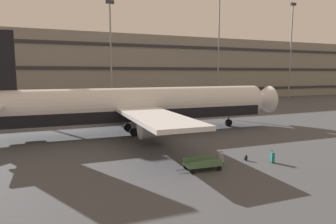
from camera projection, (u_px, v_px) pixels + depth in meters
The scene contains 10 objects.
ground_plane at pixel (172, 130), 36.22m from camera, with size 600.00×600.00×0.00m, color #424449.
terminal_structure at pixel (100, 69), 76.62m from camera, with size 178.79×20.53×15.86m.
airliner at pixel (137, 106), 34.25m from camera, with size 37.35×30.03×10.96m.
light_mast_center_left at pixel (111, 46), 62.61m from camera, with size 1.80×0.50×21.69m.
light_mast_center_right at pixel (219, 40), 72.59m from camera, with size 1.80×0.50×26.01m.
light_mast_right at pixel (291, 45), 81.58m from camera, with size 1.80×0.50×25.51m.
suitcase_orange at pixel (273, 157), 23.12m from camera, with size 0.36×0.44×0.99m.
suitcase_teal at pixel (221, 158), 22.98m from camera, with size 0.44×0.30×0.95m.
backpack_navy at pixel (246, 158), 23.71m from camera, with size 0.39×0.40×0.49m.
baggage_cart at pixel (202, 164), 21.39m from camera, with size 3.33×1.46×0.82m.
Camera 1 is at (-14.43, -32.58, 6.87)m, focal length 32.11 mm.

